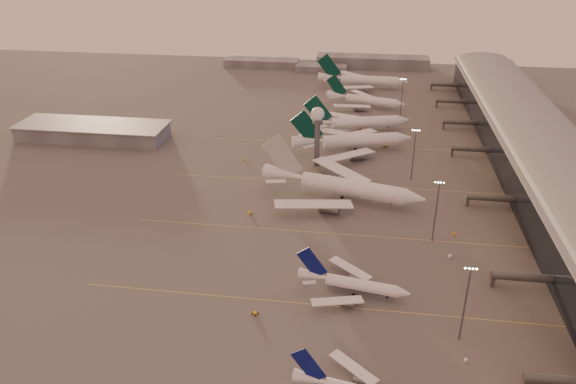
# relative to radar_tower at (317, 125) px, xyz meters

# --- Properties ---
(ground) EXTENTS (700.00, 700.00, 0.00)m
(ground) POSITION_rel_radar_tower_xyz_m (-5.00, -120.00, -20.95)
(ground) COLOR #4D4A4B
(ground) RESTS_ON ground
(taxiway_markings) EXTENTS (180.00, 185.25, 0.02)m
(taxiway_markings) POSITION_rel_radar_tower_xyz_m (25.00, -64.00, -20.94)
(taxiway_markings) COLOR #DACD4D
(taxiway_markings) RESTS_ON ground
(terminal) EXTENTS (57.00, 362.00, 23.04)m
(terminal) POSITION_rel_radar_tower_xyz_m (102.88, -9.91, -10.43)
(terminal) COLOR black
(terminal) RESTS_ON ground
(hangar) EXTENTS (82.00, 27.00, 8.50)m
(hangar) POSITION_rel_radar_tower_xyz_m (-125.00, 20.00, -16.63)
(hangar) COLOR slate
(hangar) RESTS_ON ground
(radar_tower) EXTENTS (6.40, 6.40, 31.10)m
(radar_tower) POSITION_rel_radar_tower_xyz_m (0.00, 0.00, 0.00)
(radar_tower) COLOR #4E5055
(radar_tower) RESTS_ON ground
(mast_a) EXTENTS (3.60, 0.56, 25.00)m
(mast_a) POSITION_rel_radar_tower_xyz_m (53.00, -120.00, -7.21)
(mast_a) COLOR #4E5055
(mast_a) RESTS_ON ground
(mast_b) EXTENTS (3.60, 0.56, 25.00)m
(mast_b) POSITION_rel_radar_tower_xyz_m (50.00, -65.00, -7.21)
(mast_b) COLOR #4E5055
(mast_b) RESTS_ON ground
(mast_c) EXTENTS (3.60, 0.56, 25.00)m
(mast_c) POSITION_rel_radar_tower_xyz_m (45.00, -10.00, -7.21)
(mast_c) COLOR #4E5055
(mast_c) RESTS_ON ground
(mast_d) EXTENTS (3.60, 0.56, 25.00)m
(mast_d) POSITION_rel_radar_tower_xyz_m (43.00, 80.00, -7.21)
(mast_d) COLOR #4E5055
(mast_d) RESTS_ON ground
(distant_horizon) EXTENTS (165.00, 37.50, 9.00)m
(distant_horizon) POSITION_rel_radar_tower_xyz_m (-2.38, 205.14, -17.06)
(distant_horizon) COLOR slate
(distant_horizon) RESTS_ON ground
(narrowbody_mid) EXTENTS (36.99, 29.29, 14.54)m
(narrowbody_mid) POSITION_rel_radar_tower_xyz_m (21.79, -102.42, -18.01)
(narrowbody_mid) COLOR white
(narrowbody_mid) RESTS_ON ground
(widebody_white) EXTENTS (71.24, 56.40, 25.54)m
(widebody_white) POSITION_rel_radar_tower_xyz_m (14.23, -34.85, -16.52)
(widebody_white) COLOR white
(widebody_white) RESTS_ON ground
(greentail_a) EXTENTS (62.60, 49.87, 23.32)m
(greentail_a) POSITION_rel_radar_tower_xyz_m (16.61, 22.32, -16.83)
(greentail_a) COLOR white
(greentail_a) RESTS_ON ground
(greentail_b) EXTENTS (59.72, 47.57, 22.23)m
(greentail_b) POSITION_rel_radar_tower_xyz_m (18.34, 52.77, -17.02)
(greentail_b) COLOR white
(greentail_b) RESTS_ON ground
(greentail_c) EXTENTS (51.27, 40.82, 19.13)m
(greentail_c) POSITION_rel_radar_tower_xyz_m (21.58, 100.28, -17.57)
(greentail_c) COLOR white
(greentail_c) RESTS_ON ground
(greentail_d) EXTENTS (64.83, 52.29, 23.54)m
(greentail_d) POSITION_rel_radar_tower_xyz_m (18.81, 145.44, -16.79)
(greentail_d) COLOR white
(greentail_d) RESTS_ON ground
(gsv_catering_a) EXTENTS (4.47, 2.44, 3.51)m
(gsv_catering_a) POSITION_rel_radar_tower_xyz_m (53.70, -129.23, -19.20)
(gsv_catering_a) COLOR white
(gsv_catering_a) RESTS_ON ground
(gsv_tug_mid) EXTENTS (4.02, 3.46, 0.99)m
(gsv_tug_mid) POSITION_rel_radar_tower_xyz_m (-7.17, -117.68, -20.44)
(gsv_tug_mid) COLOR gold
(gsv_tug_mid) RESTS_ON ground
(gsv_truck_b) EXTENTS (6.58, 4.30, 2.50)m
(gsv_truck_b) POSITION_rel_radar_tower_xyz_m (55.60, -76.34, -19.67)
(gsv_truck_b) COLOR white
(gsv_truck_b) RESTS_ON ground
(gsv_truck_c) EXTENTS (5.16, 6.16, 2.42)m
(gsv_truck_c) POSITION_rel_radar_tower_xyz_m (-21.67, -53.82, -19.71)
(gsv_truck_c) COLOR gold
(gsv_truck_c) RESTS_ON ground
(gsv_catering_b) EXTENTS (4.79, 3.18, 3.61)m
(gsv_catering_b) POSITION_rel_radar_tower_xyz_m (58.73, -59.87, -19.14)
(gsv_catering_b) COLOR gold
(gsv_catering_b) RESTS_ON ground
(gsv_truck_d) EXTENTS (3.16, 5.25, 2.00)m
(gsv_truck_d) POSITION_rel_radar_tower_xyz_m (-36.27, 1.58, -19.93)
(gsv_truck_d) COLOR gold
(gsv_truck_d) RESTS_ON ground
(gsv_tug_hangar) EXTENTS (3.72, 2.39, 1.02)m
(gsv_tug_hangar) POSITION_rel_radar_tower_xyz_m (33.51, 29.88, -20.42)
(gsv_tug_hangar) COLOR gold
(gsv_tug_hangar) RESTS_ON ground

